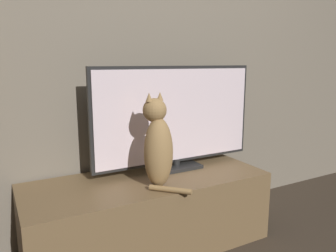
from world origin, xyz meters
The scene contains 4 objects.
wall_back centered at (0.00, 1.22, 1.30)m, with size 4.80×0.05×2.60m.
tv_stand centered at (0.00, 0.91, 0.21)m, with size 1.36×0.54×0.41m.
tv centered at (0.23, 1.00, 0.73)m, with size 1.06×0.17×0.62m.
cat centered at (0.00, 0.78, 0.63)m, with size 0.19×0.29×0.50m.
Camera 1 is at (-0.74, -0.68, 1.06)m, focal length 35.00 mm.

